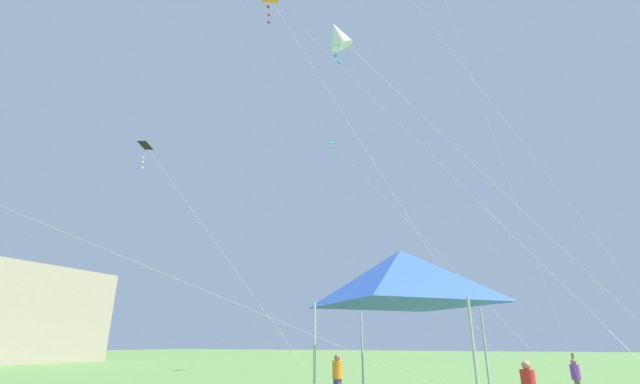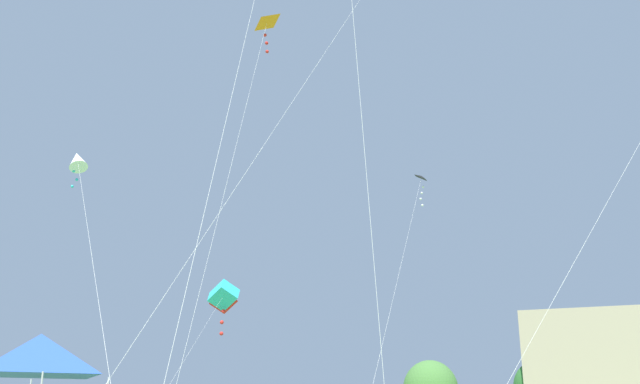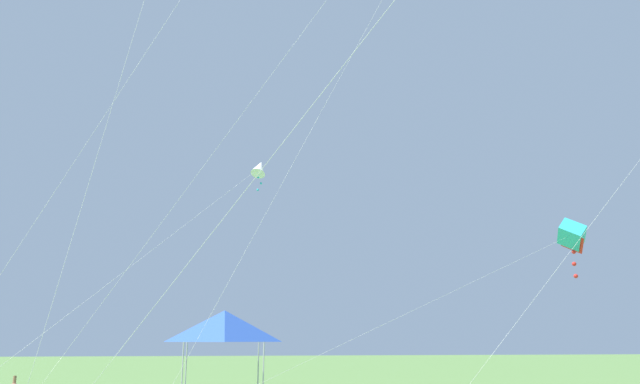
{
  "view_description": "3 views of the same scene",
  "coord_description": "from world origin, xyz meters",
  "px_view_note": "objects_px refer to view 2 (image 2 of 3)",
  "views": [
    {
      "loc": [
        -14.52,
        2.91,
        2.17
      ],
      "look_at": [
        5.22,
        11.52,
        9.76
      ],
      "focal_mm": 24.0,
      "sensor_mm": 36.0,
      "label": 1
    },
    {
      "loc": [
        10.15,
        -12.43,
        1.72
      ],
      "look_at": [
        2.13,
        9.83,
        9.26
      ],
      "focal_mm": 40.0,
      "sensor_mm": 36.0,
      "label": 2
    },
    {
      "loc": [
        20.31,
        4.74,
        2.98
      ],
      "look_at": [
        3.25,
        7.53,
        7.11
      ],
      "focal_mm": 35.0,
      "sensor_mm": 36.0,
      "label": 3
    }
  ],
  "objects_px": {
    "kite_white_diamond_4": "(78,161)",
    "kite_cyan_box_7": "(224,296)",
    "festival_tent": "(39,355)",
    "kite_black_delta_6": "(421,181)",
    "kite_orange_delta_5": "(266,25)"
  },
  "relations": [
    {
      "from": "kite_white_diamond_4",
      "to": "kite_cyan_box_7",
      "type": "xyz_separation_m",
      "value": [
        -2.37,
        15.68,
        -2.12
      ]
    },
    {
      "from": "festival_tent",
      "to": "kite_cyan_box_7",
      "type": "xyz_separation_m",
      "value": [
        -2.79,
        16.93,
        4.5
      ]
    },
    {
      "from": "festival_tent",
      "to": "kite_cyan_box_7",
      "type": "distance_m",
      "value": 17.74
    },
    {
      "from": "kite_cyan_box_7",
      "to": "festival_tent",
      "type": "bearing_deg",
      "value": -80.64
    },
    {
      "from": "kite_black_delta_6",
      "to": "kite_orange_delta_5",
      "type": "bearing_deg",
      "value": -110.38
    },
    {
      "from": "festival_tent",
      "to": "kite_white_diamond_4",
      "type": "height_order",
      "value": "kite_white_diamond_4"
    },
    {
      "from": "festival_tent",
      "to": "kite_black_delta_6",
      "type": "distance_m",
      "value": 21.6
    },
    {
      "from": "festival_tent",
      "to": "kite_black_delta_6",
      "type": "relative_size",
      "value": 0.29
    },
    {
      "from": "kite_cyan_box_7",
      "to": "kite_black_delta_6",
      "type": "bearing_deg",
      "value": 1.87
    },
    {
      "from": "kite_black_delta_6",
      "to": "festival_tent",
      "type": "bearing_deg",
      "value": -115.51
    },
    {
      "from": "kite_orange_delta_5",
      "to": "kite_black_delta_6",
      "type": "distance_m",
      "value": 12.29
    },
    {
      "from": "kite_white_diamond_4",
      "to": "kite_black_delta_6",
      "type": "xyz_separation_m",
      "value": [
        8.67,
        16.04,
        3.36
      ]
    },
    {
      "from": "festival_tent",
      "to": "kite_black_delta_6",
      "type": "xyz_separation_m",
      "value": [
        8.25,
        17.29,
        9.98
      ]
    },
    {
      "from": "kite_orange_delta_5",
      "to": "kite_white_diamond_4",
      "type": "bearing_deg",
      "value": -132.05
    },
    {
      "from": "kite_black_delta_6",
      "to": "kite_cyan_box_7",
      "type": "height_order",
      "value": "kite_black_delta_6"
    }
  ]
}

